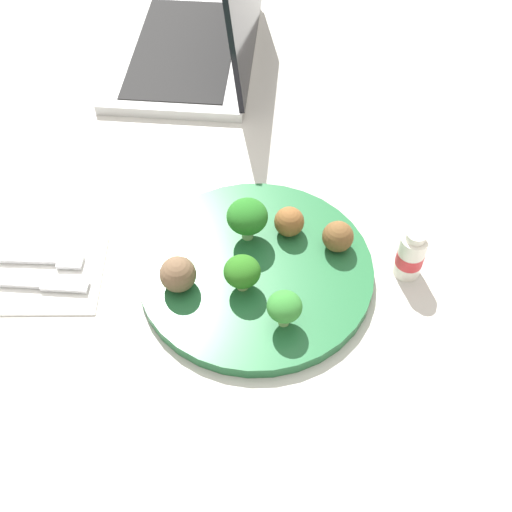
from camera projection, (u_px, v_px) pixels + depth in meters
The scene contains 13 objects.
ground_plane at pixel (256, 275), 0.78m from camera, with size 4.00×4.00×0.00m, color beige.
plate at pixel (256, 271), 0.78m from camera, with size 0.28×0.28×0.02m, color #236638.
broccoli_floret_back_left at pixel (247, 217), 0.77m from camera, with size 0.05×0.05×0.06m.
broccoli_floret_mid_left at pixel (242, 272), 0.73m from camera, with size 0.04×0.04×0.05m.
broccoli_floret_far_rim at pixel (284, 307), 0.70m from camera, with size 0.04×0.04×0.05m.
meatball_front_right at pixel (178, 274), 0.74m from camera, with size 0.04×0.04×0.04m, color brown.
meatball_back_left at pixel (289, 222), 0.79m from camera, with size 0.04×0.04×0.04m, color brown.
meatball_back_right at pixel (338, 237), 0.78m from camera, with size 0.04×0.04×0.04m, color brown.
napkin at pixel (32, 273), 0.78m from camera, with size 0.17×0.12×0.01m, color white.
fork at pixel (40, 259), 0.79m from camera, with size 0.12×0.02×0.01m.
knife at pixel (33, 283), 0.77m from camera, with size 0.15×0.02×0.01m.
yogurt_bottle at pixel (411, 255), 0.76m from camera, with size 0.03×0.03×0.07m.
laptop at pixel (201, 36), 1.03m from camera, with size 0.23×0.32×0.22m.
Camera 1 is at (0.03, -0.47, 0.62)m, focal length 45.62 mm.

